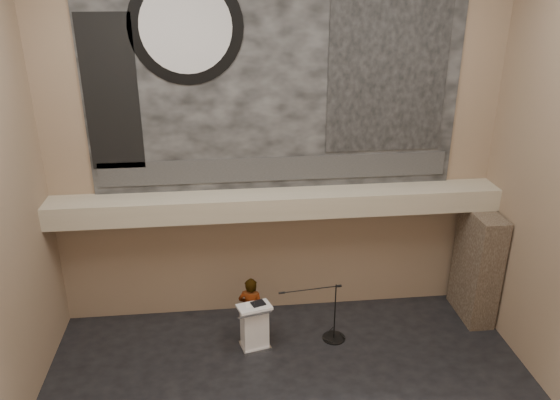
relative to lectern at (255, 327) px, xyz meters
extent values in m
cube|color=#8A7258|center=(0.65, 1.58, 3.70)|extent=(10.00, 0.02, 8.50)
cube|color=tan|center=(0.65, 1.18, 2.40)|extent=(10.00, 0.80, 0.50)
cylinder|color=#B2893D|center=(-0.95, 1.13, 2.12)|extent=(0.04, 0.04, 0.06)
cylinder|color=#B2893D|center=(2.55, 1.13, 2.12)|extent=(0.04, 0.04, 0.06)
cube|color=black|center=(0.65, 1.55, 5.15)|extent=(8.00, 0.05, 5.00)
cube|color=#2E2E2E|center=(0.65, 1.51, 3.10)|extent=(7.76, 0.02, 0.55)
cylinder|color=black|center=(-1.15, 1.51, 6.15)|extent=(2.30, 0.02, 2.30)
cylinder|color=silver|center=(-1.15, 1.49, 6.15)|extent=(1.84, 0.02, 1.84)
cube|color=black|center=(3.05, 1.51, 5.25)|extent=(2.60, 0.02, 3.60)
cube|color=black|center=(-2.75, 1.51, 4.85)|extent=(1.10, 0.02, 3.20)
cube|color=#3F3126|center=(5.30, 0.73, 0.80)|extent=(0.60, 1.40, 2.70)
cube|color=silver|center=(0.00, 0.00, -0.51)|extent=(0.72, 0.61, 0.08)
cube|color=white|center=(0.00, 0.00, 0.01)|extent=(0.63, 0.50, 0.96)
cube|color=white|center=(0.00, -0.02, 0.52)|extent=(0.80, 0.65, 0.13)
cube|color=black|center=(0.09, 0.03, 0.56)|extent=(0.35, 0.31, 0.04)
cube|color=white|center=(-0.08, 0.00, 0.55)|extent=(0.24, 0.31, 0.00)
imported|color=white|center=(-0.05, 0.33, 0.23)|extent=(0.65, 0.52, 1.56)
cylinder|color=black|center=(1.81, 0.13, -0.54)|extent=(0.52, 0.52, 0.02)
cylinder|color=black|center=(1.81, 0.13, 0.15)|extent=(0.03, 0.03, 1.41)
cylinder|color=black|center=(1.20, 0.06, 0.82)|extent=(1.35, 0.17, 0.02)
camera|label=1|loc=(-0.53, -9.92, 7.15)|focal=35.00mm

